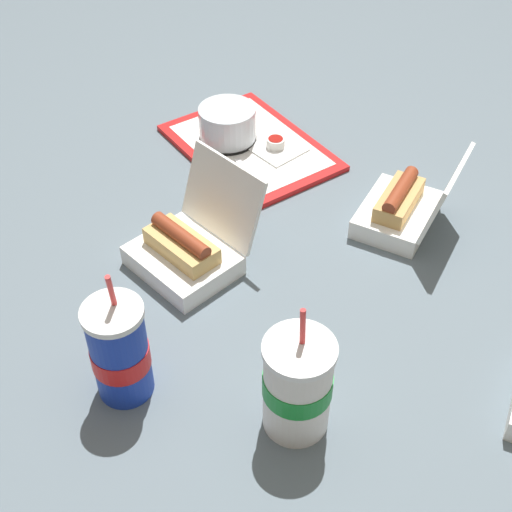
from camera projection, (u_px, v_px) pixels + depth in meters
ground_plane at (276, 279)px, 1.27m from camera, size 3.20×3.20×0.00m
food_tray at (250, 147)px, 1.56m from camera, size 0.39×0.29×0.01m
cake_container at (227, 125)px, 1.55m from camera, size 0.13×0.13×0.08m
ketchup_cup at (276, 143)px, 1.54m from camera, size 0.04×0.04×0.02m
napkin_stack at (278, 149)px, 1.54m from camera, size 0.12×0.12×0.00m
plastic_fork at (247, 174)px, 1.48m from camera, size 0.11×0.02×0.00m
clamshell_hotdog_right at (188, 248)px, 1.27m from camera, size 0.22×0.24×0.18m
clamshell_hotdog_center at (403, 208)px, 1.36m from camera, size 0.23×0.23×0.17m
soda_cup_left at (297, 385)px, 1.00m from camera, size 0.10×0.10×0.23m
soda_cup_back at (120, 351)px, 1.04m from camera, size 0.09×0.09×0.24m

